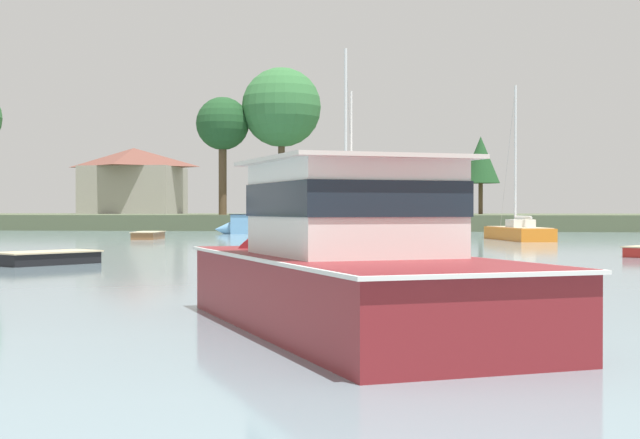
{
  "coord_description": "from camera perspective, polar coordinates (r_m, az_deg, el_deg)",
  "views": [
    {
      "loc": [
        8.35,
        -8.36,
        1.77
      ],
      "look_at": [
        2.52,
        39.91,
        1.28
      ],
      "focal_mm": 51.95,
      "sensor_mm": 36.0,
      "label": 1
    }
  ],
  "objects": [
    {
      "name": "shore_tree_left",
      "position": [
        98.44,
        9.87,
        3.62
      ],
      "size": [
        4.01,
        4.01,
        8.15
      ],
      "color": "brown",
      "rests_on": "far_shore_bank"
    },
    {
      "name": "sailboat_cream",
      "position": [
        43.26,
        1.46,
        -1.5
      ],
      "size": [
        2.68,
        7.37,
        9.85
      ],
      "color": "beige",
      "rests_on": "ground"
    },
    {
      "name": "dinghy_wood",
      "position": [
        57.62,
        -10.54,
        -1.04
      ],
      "size": [
        1.77,
        3.7,
        0.64
      ],
      "color": "brown",
      "rests_on": "ground"
    },
    {
      "name": "shore_tree_inland_c",
      "position": [
        82.95,
        -6.02,
        5.8
      ],
      "size": [
        4.7,
        4.7,
        10.47
      ],
      "color": "brown",
      "rests_on": "far_shore_bank"
    },
    {
      "name": "cottage_behind_trees",
      "position": [
        110.71,
        -11.4,
        2.41
      ],
      "size": [
        11.31,
        10.15,
        7.71
      ],
      "color": "#9E998E",
      "rests_on": "far_shore_bank"
    },
    {
      "name": "cruiser_maroon",
      "position": [
        14.4,
        0.68,
        -4.2
      ],
      "size": [
        6.57,
        9.42,
        4.58
      ],
      "color": "maroon",
      "rests_on": "ground"
    },
    {
      "name": "sailboat_orange",
      "position": [
        55.93,
        12.12,
        -1.03
      ],
      "size": [
        3.64,
        7.76,
        9.76
      ],
      "color": "orange",
      "rests_on": "ground"
    },
    {
      "name": "dinghy_black",
      "position": [
        31.45,
        -16.45,
        -2.4
      ],
      "size": [
        3.12,
        3.65,
        0.6
      ],
      "color": "black",
      "rests_on": "ground"
    },
    {
      "name": "far_shore_bank",
      "position": [
        97.12,
        1.96,
        -0.07
      ],
      "size": [
        171.89,
        40.48,
        1.36
      ],
      "primitive_type": "cube",
      "color": "#4C563D",
      "rests_on": "ground"
    },
    {
      "name": "mooring_buoy_orange",
      "position": [
        27.97,
        5.64,
        -2.89
      ],
      "size": [
        0.45,
        0.45,
        0.5
      ],
      "color": "orange",
      "rests_on": "ground"
    },
    {
      "name": "cruiser_skyblue",
      "position": [
        69.27,
        -2.36,
        -0.29
      ],
      "size": [
        11.09,
        4.07,
        5.45
      ],
      "color": "#669ECC",
      "rests_on": "ground"
    },
    {
      "name": "shore_tree_center",
      "position": [
        82.99,
        -2.39,
        6.89
      ],
      "size": [
        7.07,
        7.07,
        13.12
      ],
      "color": "brown",
      "rests_on": "far_shore_bank"
    }
  ]
}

